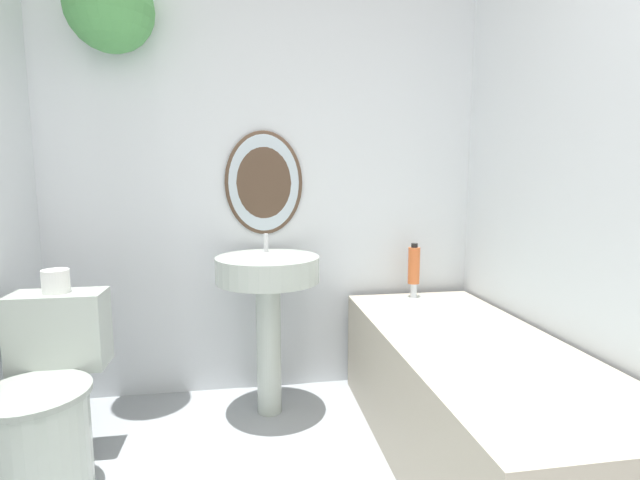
{
  "coord_description": "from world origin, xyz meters",
  "views": [
    {
      "loc": [
        -0.13,
        -0.35,
        1.22
      ],
      "look_at": [
        0.16,
        1.41,
        0.99
      ],
      "focal_mm": 26.0,
      "sensor_mm": 36.0,
      "label": 1
    }
  ],
  "objects_px": {
    "toilet_paper_roll": "(56,281)",
    "shampoo_bottle": "(414,265)",
    "bathtub": "(473,399)",
    "toilet": "(44,408)",
    "pedestal_sink": "(268,288)"
  },
  "relations": [
    {
      "from": "toilet",
      "to": "bathtub",
      "type": "height_order",
      "value": "toilet"
    },
    {
      "from": "toilet",
      "to": "toilet_paper_roll",
      "type": "relative_size",
      "value": 6.7
    },
    {
      "from": "toilet",
      "to": "shampoo_bottle",
      "type": "distance_m",
      "value": 1.9
    },
    {
      "from": "pedestal_sink",
      "to": "bathtub",
      "type": "height_order",
      "value": "pedestal_sink"
    },
    {
      "from": "pedestal_sink",
      "to": "shampoo_bottle",
      "type": "relative_size",
      "value": 4.0
    },
    {
      "from": "pedestal_sink",
      "to": "toilet_paper_roll",
      "type": "xyz_separation_m",
      "value": [
        -0.91,
        -0.23,
        0.12
      ]
    },
    {
      "from": "bathtub",
      "to": "toilet_paper_roll",
      "type": "relative_size",
      "value": 15.1
    },
    {
      "from": "pedestal_sink",
      "to": "bathtub",
      "type": "relative_size",
      "value": 0.56
    },
    {
      "from": "toilet",
      "to": "bathtub",
      "type": "relative_size",
      "value": 0.44
    },
    {
      "from": "toilet",
      "to": "pedestal_sink",
      "type": "bearing_deg",
      "value": 25.33
    },
    {
      "from": "pedestal_sink",
      "to": "shampoo_bottle",
      "type": "height_order",
      "value": "pedestal_sink"
    },
    {
      "from": "toilet_paper_roll",
      "to": "shampoo_bottle",
      "type": "bearing_deg",
      "value": 12.72
    },
    {
      "from": "pedestal_sink",
      "to": "bathtub",
      "type": "xyz_separation_m",
      "value": [
        0.84,
        -0.58,
        -0.38
      ]
    },
    {
      "from": "pedestal_sink",
      "to": "toilet_paper_roll",
      "type": "relative_size",
      "value": 8.46
    },
    {
      "from": "bathtub",
      "to": "toilet_paper_roll",
      "type": "height_order",
      "value": "toilet_paper_roll"
    }
  ]
}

